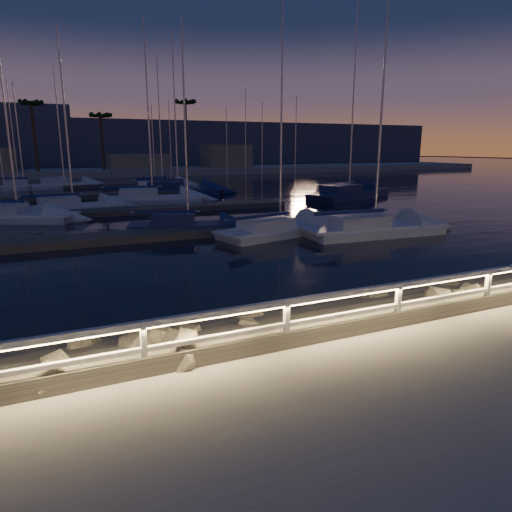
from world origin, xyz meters
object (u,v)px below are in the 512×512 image
at_px(sailboat_b, 185,225).
at_px(sailboat_g, 150,198).
at_px(sailboat_h, 347,193).
at_px(sailboat_k, 161,186).
at_px(sailboat_c, 371,228).
at_px(sailboat_f, 15,215).
at_px(sailboat_d, 277,228).
at_px(sailboat_n, 63,185).
at_px(sailboat_m, 23,186).
at_px(guard_rail, 362,300).
at_px(sailboat_j, 71,207).
at_px(sailboat_l, 175,189).

bearing_deg(sailboat_b, sailboat_g, 104.91).
relative_size(sailboat_h, sailboat_k, 1.21).
bearing_deg(sailboat_c, sailboat_f, 147.35).
relative_size(sailboat_b, sailboat_d, 0.87).
height_order(sailboat_b, sailboat_n, sailboat_n).
bearing_deg(sailboat_g, sailboat_h, -0.09).
height_order(sailboat_k, sailboat_m, sailboat_k).
bearing_deg(sailboat_m, sailboat_g, -64.08).
xyz_separation_m(guard_rail, sailboat_n, (-5.04, 50.24, -0.93)).
height_order(sailboat_c, sailboat_j, sailboat_c).
height_order(sailboat_h, sailboat_k, sailboat_h).
bearing_deg(sailboat_f, sailboat_m, 115.85).
bearing_deg(sailboat_l, sailboat_b, -79.13).
relative_size(sailboat_c, sailboat_g, 0.95).
bearing_deg(sailboat_b, sailboat_l, 95.60).
distance_m(sailboat_b, sailboat_n, 33.64).
bearing_deg(sailboat_f, sailboat_k, 78.18).
bearing_deg(sailboat_b, sailboat_k, 98.76).
distance_m(sailboat_c, sailboat_l, 27.21).
height_order(sailboat_j, sailboat_n, sailboat_n).
relative_size(sailboat_b, sailboat_m, 0.97).
bearing_deg(sailboat_d, sailboat_j, 110.50).
relative_size(sailboat_d, sailboat_j, 1.00).
xyz_separation_m(sailboat_f, sailboat_g, (10.02, 6.52, 0.03)).
bearing_deg(sailboat_d, sailboat_h, 29.55).
bearing_deg(sailboat_c, sailboat_j, 135.27).
bearing_deg(sailboat_d, sailboat_m, 97.03).
bearing_deg(sailboat_m, sailboat_h, -41.98).
xyz_separation_m(guard_rail, sailboat_b, (0.53, 17.07, -0.98)).
distance_m(sailboat_c, sailboat_j, 22.03).
distance_m(sailboat_j, sailboat_l, 14.93).
relative_size(sailboat_b, sailboat_n, 0.84).
xyz_separation_m(sailboat_d, sailboat_n, (-9.95, 36.13, 0.05)).
distance_m(sailboat_d, sailboat_n, 37.48).
relative_size(guard_rail, sailboat_h, 2.56).
height_order(sailboat_g, sailboat_h, sailboat_h).
height_order(sailboat_b, sailboat_f, sailboat_f).
bearing_deg(sailboat_n, sailboat_b, -90.08).
distance_m(sailboat_g, sailboat_j, 7.34).
relative_size(sailboat_d, sailboat_l, 0.81).
height_order(sailboat_f, sailboat_n, sailboat_n).
bearing_deg(sailboat_l, sailboat_m, 166.89).
bearing_deg(sailboat_k, sailboat_j, -145.38).
relative_size(sailboat_f, sailboat_n, 0.94).
xyz_separation_m(sailboat_k, sailboat_m, (-14.34, 5.97, -0.01)).
bearing_deg(sailboat_b, sailboat_n, 117.97).
height_order(sailboat_c, sailboat_m, sailboat_c).
bearing_deg(sailboat_m, guard_rail, -84.00).
bearing_deg(sailboat_b, sailboat_h, 48.72).
relative_size(sailboat_k, sailboat_n, 1.05).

